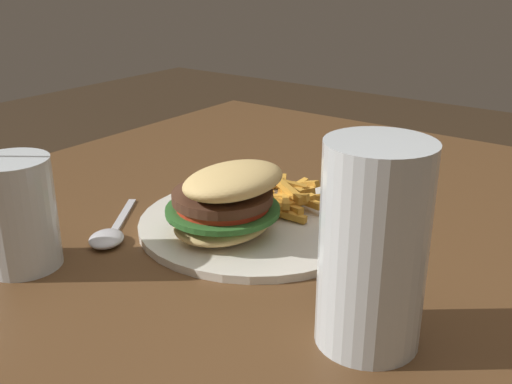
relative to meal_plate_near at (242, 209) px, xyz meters
name	(u,v)px	position (x,y,z in m)	size (l,w,h in m)	color
dining_table	(306,357)	(0.01, 0.11, -0.17)	(1.21, 1.18, 0.72)	brown
meal_plate_near	(242,209)	(0.00, 0.00, 0.00)	(0.30, 0.30, 0.11)	silver
beer_glass	(372,253)	(0.11, 0.23, 0.05)	(0.09, 0.09, 0.19)	silver
juice_glass	(18,219)	(0.21, -0.15, 0.02)	(0.08, 0.08, 0.17)	silver
spoon	(108,236)	(0.12, -0.12, -0.03)	(0.15, 0.12, 0.01)	silver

